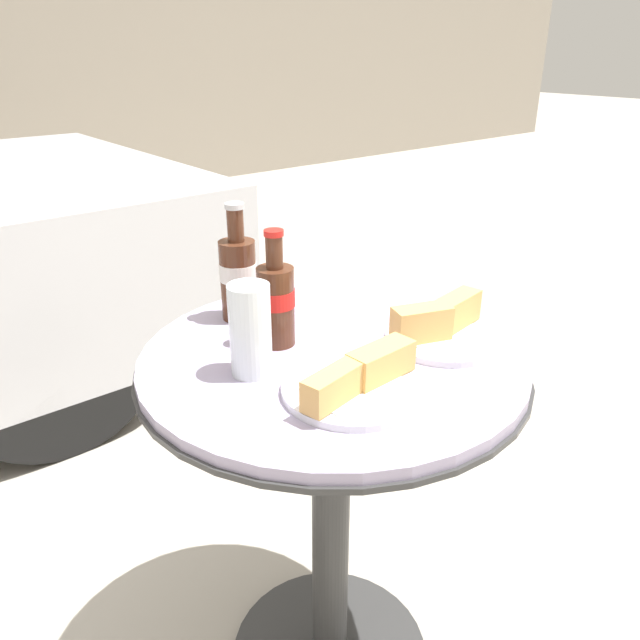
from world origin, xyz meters
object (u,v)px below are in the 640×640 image
Objects in this scene: bistro_table at (331,451)px; cola_bottle_right at (276,301)px; cola_bottle_left at (238,274)px; lunch_plate_near at (441,328)px; drinking_glass at (250,334)px; lunch_plate_far at (357,381)px.

cola_bottle_right reaches higher than bistro_table.
cola_bottle_left reaches higher than lunch_plate_near.
cola_bottle_left is at bearing 125.39° from lunch_plate_near.
bistro_table is 4.95× the size of drinking_glass.
lunch_plate_far is at bearing -60.57° from drinking_glass.
cola_bottle_left reaches higher than drinking_glass.
cola_bottle_right is (-0.05, 0.09, 0.29)m from bistro_table.
cola_bottle_left is 0.14m from cola_bottle_right.
drinking_glass reaches higher than lunch_plate_far.
cola_bottle_right is at bearing 142.98° from lunch_plate_near.
bistro_table is 0.31m from lunch_plate_near.
bistro_table is 0.32m from drinking_glass.
drinking_glass is 0.35m from lunch_plate_near.
cola_bottle_right is at bearing 120.00° from bistro_table.
cola_bottle_right is 0.30m from lunch_plate_near.
lunch_plate_near is at bearing -37.02° from cola_bottle_right.
cola_bottle_left reaches higher than bistro_table.
cola_bottle_left is at bearing 85.28° from cola_bottle_right.
lunch_plate_near reaches higher than lunch_plate_far.
drinking_glass is at bearing 160.78° from lunch_plate_near.
drinking_glass is 0.68× the size of lunch_plate_far.
bistro_table is at bearing -79.83° from cola_bottle_left.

